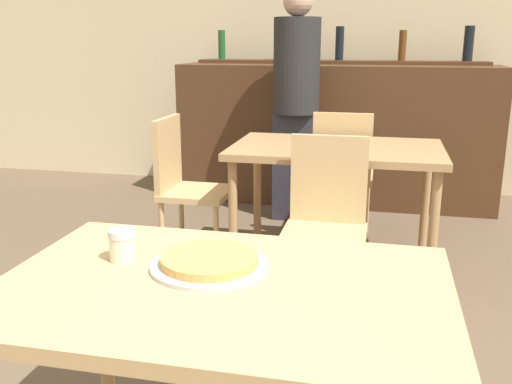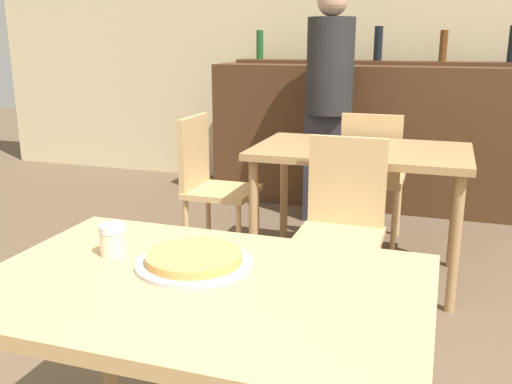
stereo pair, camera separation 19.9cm
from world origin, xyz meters
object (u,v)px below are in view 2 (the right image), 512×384
chair_far_side_back (372,170)px  person_standing (329,98)px  cheese_shaker (113,240)px  pizza_tray (194,260)px  chair_far_side_left (210,178)px  chair_far_side_front (342,218)px

chair_far_side_back → person_standing: 0.72m
chair_far_side_back → cheese_shaker: (-0.46, -2.34, 0.27)m
pizza_tray → cheese_shaker: cheese_shaker is taller
chair_far_side_back → pizza_tray: (-0.20, -2.33, 0.24)m
chair_far_side_left → chair_far_side_back: bearing=-59.6°
chair_far_side_left → person_standing: 1.20m
chair_far_side_front → person_standing: (-0.39, 1.53, 0.41)m
pizza_tray → cheese_shaker: 0.26m
chair_far_side_front → chair_far_side_back: size_ratio=1.00×
cheese_shaker → person_standing: person_standing is taller
chair_far_side_back → chair_far_side_front: bearing=90.0°
pizza_tray → person_standing: (-0.18, 2.78, 0.18)m
chair_far_side_back → pizza_tray: 2.35m
chair_far_side_left → person_standing: person_standing is taller
chair_far_side_left → pizza_tray: (0.72, -1.79, 0.24)m
cheese_shaker → pizza_tray: bearing=0.5°
chair_far_side_front → person_standing: size_ratio=0.52×
chair_far_side_left → person_standing: (0.54, 0.99, 0.41)m
cheese_shaker → person_standing: size_ratio=0.05×
chair_far_side_front → pizza_tray: 1.29m
chair_far_side_front → pizza_tray: (-0.20, -1.25, 0.24)m
chair_far_side_front → person_standing: person_standing is taller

